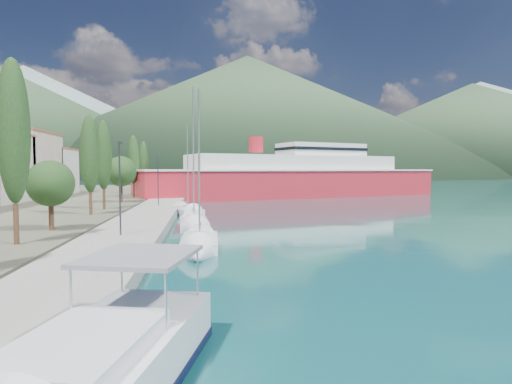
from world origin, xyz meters
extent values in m
plane|color=#104A4C|center=(0.00, 120.00, 0.00)|extent=(1400.00, 1400.00, 0.00)
cube|color=gray|center=(-9.00, 26.00, 0.40)|extent=(5.00, 88.00, 0.80)
cone|color=gray|center=(-250.00, 620.00, 75.00)|extent=(640.00, 640.00, 150.00)
cone|color=gray|center=(80.00, 680.00, 90.00)|extent=(760.00, 760.00, 180.00)
cone|color=gray|center=(420.00, 600.00, 70.00)|extent=(640.00, 640.00, 140.00)
cone|color=#304A2F|center=(40.00, 400.00, 57.50)|extent=(480.00, 480.00, 115.00)
cone|color=#304A2F|center=(260.00, 380.00, 45.00)|extent=(420.00, 420.00, 90.00)
cube|color=beige|center=(-32.00, 55.00, 5.70)|extent=(9.00, 13.00, 10.00)
cube|color=#9E5138|center=(-32.00, 55.00, 10.85)|extent=(9.20, 13.20, 0.30)
cube|color=silver|center=(-32.00, 66.00, 4.70)|extent=(9.00, 10.00, 8.00)
cube|color=#9E5138|center=(-32.00, 66.00, 8.85)|extent=(9.20, 10.20, 0.30)
cylinder|color=#47301E|center=(-14.48, 10.79, 1.89)|extent=(0.30, 0.30, 2.37)
ellipsoid|color=#213E1A|center=(-14.48, 10.79, 7.28)|extent=(1.80, 1.80, 8.42)
cylinder|color=#47301E|center=(-14.48, 16.57, 1.73)|extent=(0.36, 0.36, 2.06)
sphere|color=#213E1A|center=(-14.48, 16.57, 4.08)|extent=(3.29, 3.29, 3.29)
cylinder|color=#47301E|center=(-14.48, 27.38, 1.76)|extent=(0.30, 0.30, 2.12)
ellipsoid|color=#213E1A|center=(-14.48, 27.38, 6.57)|extent=(1.80, 1.80, 7.51)
cylinder|color=#47301E|center=(-14.48, 33.04, 1.78)|extent=(0.30, 0.30, 2.15)
ellipsoid|color=#213E1A|center=(-14.48, 33.04, 6.66)|extent=(1.80, 1.80, 7.62)
cylinder|color=#47301E|center=(-14.48, 43.12, 1.96)|extent=(0.36, 0.36, 2.51)
sphere|color=#213E1A|center=(-14.48, 43.12, 4.82)|extent=(4.02, 4.02, 4.02)
cylinder|color=#47301E|center=(-14.48, 53.33, 1.77)|extent=(0.30, 0.30, 2.14)
ellipsoid|color=#213E1A|center=(-14.48, 53.33, 6.63)|extent=(1.80, 1.80, 7.58)
cylinder|color=#47301E|center=(-14.48, 64.72, 1.75)|extent=(0.30, 0.30, 2.11)
ellipsoid|color=#213E1A|center=(-14.48, 64.72, 6.55)|extent=(1.80, 1.80, 7.48)
cylinder|color=#2D2D33|center=(-9.00, 12.98, 3.80)|extent=(0.12, 0.12, 6.00)
cube|color=#2D2D33|center=(-9.00, 13.23, 6.80)|extent=(0.15, 0.50, 0.12)
cylinder|color=#2D2D33|center=(-9.00, 36.58, 3.80)|extent=(0.12, 0.12, 6.00)
cube|color=#2D2D33|center=(-9.00, 36.83, 6.80)|extent=(0.15, 0.50, 0.12)
cube|color=silver|center=(-5.78, -6.10, 0.83)|extent=(4.64, 7.76, 1.22)
cube|color=silver|center=(-6.00, -6.96, 1.61)|extent=(3.13, 4.01, 0.44)
cube|color=slate|center=(-5.28, -4.22, 2.82)|extent=(3.22, 3.56, 0.11)
cube|color=silver|center=(-3.89, 12.08, 0.25)|extent=(2.40, 5.61, 0.89)
cube|color=silver|center=(-3.90, 11.71, 0.84)|extent=(1.42, 2.25, 0.35)
cylinder|color=silver|center=(-3.90, 11.71, 5.38)|extent=(0.12, 0.12, 9.38)
cone|color=silver|center=(-3.98, 8.53, 0.25)|extent=(2.33, 2.65, 2.27)
cube|color=silver|center=(-4.48, 21.85, 0.26)|extent=(2.73, 6.67, 0.92)
cube|color=silver|center=(-4.46, 21.42, 0.87)|extent=(1.56, 2.69, 0.36)
cylinder|color=silver|center=(-4.46, 21.42, 6.36)|extent=(0.12, 0.12, 11.29)
cone|color=silver|center=(-4.24, 17.67, 0.26)|extent=(2.53, 3.18, 2.36)
cube|color=silver|center=(-5.48, 33.23, 0.26)|extent=(4.01, 5.85, 0.92)
cube|color=silver|center=(-5.36, 32.89, 0.87)|extent=(2.05, 2.50, 0.36)
cylinder|color=silver|center=(-5.36, 32.89, 5.32)|extent=(0.12, 0.12, 9.21)
cone|color=silver|center=(-4.33, 29.99, 0.26)|extent=(3.06, 3.15, 2.35)
cube|color=red|center=(13.23, 62.68, 2.18)|extent=(58.18, 29.69, 5.54)
cube|color=silver|center=(13.23, 62.68, 4.95)|extent=(58.68, 30.16, 0.30)
cube|color=silver|center=(13.23, 62.68, 6.14)|extent=(40.68, 22.06, 2.97)
cube|color=silver|center=(18.86, 64.59, 8.81)|extent=(17.59, 12.14, 2.38)
cylinder|color=red|center=(5.73, 60.13, 9.50)|extent=(2.57, 2.57, 2.77)
camera|label=1|loc=(-3.65, -15.47, 5.06)|focal=30.00mm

